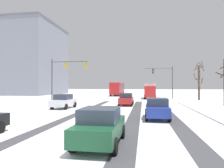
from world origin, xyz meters
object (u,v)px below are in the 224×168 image
Objects in this scene: traffic_signal_near_left at (64,72)px; car_blue_third at (157,108)px; office_building_far_left_block at (26,60)px; bus_oncoming at (117,88)px; box_truck_delivery at (150,90)px; car_red_lead at (126,99)px; car_white_second at (64,101)px; car_dark_green_fourth at (100,126)px; bare_tree_sidewalk_far at (199,80)px; traffic_signal_far_right at (165,77)px.

car_blue_third is (12.55, -12.46, -3.80)m from traffic_signal_near_left.
car_blue_third is at bearing -49.25° from office_building_far_left_block.
bus_oncoming is 14.24m from box_truck_delivery.
car_blue_third is at bearing -72.89° from car_red_lead.
traffic_signal_near_left is 0.31× the size of office_building_far_left_block.
bus_oncoming is at bearing 86.16° from car_white_second.
car_white_second is 22.90m from box_truck_delivery.
traffic_signal_near_left is 19.26m from box_truck_delivery.
bus_oncoming is at bearing 96.25° from car_dark_green_fourth.
car_white_second is 1.02× the size of car_blue_third.
box_truck_delivery is at bearing 47.65° from traffic_signal_near_left.
car_blue_third is at bearing -111.15° from bare_tree_sidewalk_far.
bus_oncoming is 1.48× the size of box_truck_delivery.
car_red_lead is 1.00× the size of car_blue_third.
box_truck_delivery is at bearing 63.15° from car_white_second.
office_building_far_left_block is at bearing 128.72° from traffic_signal_near_left.
traffic_signal_near_left is (-15.76, -13.92, 0.22)m from traffic_signal_far_right.
car_red_lead and car_white_second have the same top height.
car_white_second is at bearing 148.76° from car_blue_third.
car_dark_green_fourth is 46.08m from bus_oncoming.
traffic_signal_near_left is 1.55× the size of car_white_second.
car_blue_third is at bearing -78.29° from bus_oncoming.
car_dark_green_fourth is (0.40, -18.34, 0.00)m from car_red_lead.
traffic_signal_far_right is 4.04m from box_truck_delivery.
traffic_signal_far_right is 0.92× the size of bare_tree_sidewalk_far.
car_white_second is at bearing 117.58° from car_dark_green_fourth.
traffic_signal_far_right is 43.57m from office_building_far_left_block.
car_white_second is 15.49m from car_dark_green_fourth.
car_red_lead is 0.19× the size of office_building_far_left_block.
car_red_lead is 0.99× the size of car_dark_green_fourth.
traffic_signal_near_left reaches higher than car_white_second.
office_building_far_left_block is (-33.44, 31.91, 9.82)m from car_red_lead.
traffic_signal_near_left is 23.93m from bare_tree_sidewalk_far.
box_truck_delivery is (0.27, 26.52, 0.82)m from car_blue_third.
car_dark_green_fourth is at bearing -56.04° from office_building_far_left_block.
traffic_signal_near_left is at bearing -138.54° from traffic_signal_far_right.
car_red_lead is at bearing 107.11° from car_blue_third.
bare_tree_sidewalk_far is at bearing 41.70° from car_white_second.
car_white_second is 32.16m from bus_oncoming.
bare_tree_sidewalk_far is (18.97, 16.90, 2.75)m from car_white_second.
box_truck_delivery reaches higher than car_dark_green_fourth.
traffic_signal_near_left is at bearing 111.33° from car_white_second.
car_blue_third is at bearing -96.93° from traffic_signal_far_right.
car_dark_green_fourth is 34.30m from box_truck_delivery.
car_blue_third is at bearing -31.24° from car_white_second.
traffic_signal_near_left is at bearing 115.67° from car_dark_green_fourth.
box_truck_delivery is at bearing -54.92° from bus_oncoming.
traffic_signal_near_left is at bearing -51.28° from office_building_far_left_block.
car_red_lead is 18.35m from car_dark_green_fourth.
car_red_lead is 0.98× the size of car_white_second.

